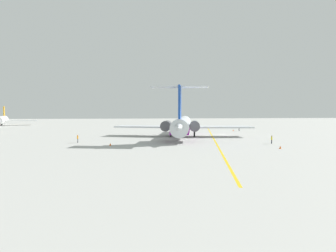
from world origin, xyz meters
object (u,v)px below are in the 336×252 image
(ground_crew_near_nose, at_px, (78,138))
(ground_crew_near_tail, at_px, (272,139))
(main_jetliner, at_px, (183,124))
(ground_crew_portside, at_px, (239,128))
(safety_cone_nose, at_px, (233,130))
(airliner_far_right, at_px, (1,120))
(safety_cone_wingtip, at_px, (280,147))
(safety_cone_tail, at_px, (110,144))

(ground_crew_near_nose, xyz_separation_m, ground_crew_near_tail, (-6.31, -41.08, -0.04))
(main_jetliner, distance_m, ground_crew_portside, 29.48)
(safety_cone_nose, bearing_deg, airliner_far_right, 65.01)
(ground_crew_portside, distance_m, safety_cone_wingtip, 44.17)
(airliner_far_right, relative_size, ground_crew_portside, 17.21)
(airliner_far_right, xyz_separation_m, ground_crew_portside, (-45.60, -97.74, -1.60))
(main_jetliner, height_order, ground_crew_near_nose, main_jetliner)
(airliner_far_right, height_order, safety_cone_tail, airliner_far_right)
(main_jetliner, xyz_separation_m, ground_crew_portside, (18.64, -22.73, -2.23))
(airliner_far_right, xyz_separation_m, safety_cone_wingtip, (-88.91, -89.14, -2.44))
(airliner_far_right, xyz_separation_m, safety_cone_tail, (-80.78, -57.64, -2.44))
(ground_crew_near_nose, height_order, safety_cone_nose, ground_crew_near_nose)
(ground_crew_near_nose, distance_m, ground_crew_near_tail, 41.56)
(ground_crew_near_tail, bearing_deg, safety_cone_nose, 80.20)
(safety_cone_wingtip, bearing_deg, ground_crew_portside, -11.23)
(main_jetliner, relative_size, ground_crew_near_nose, 23.10)
(main_jetliner, distance_m, airliner_far_right, 98.76)
(safety_cone_wingtip, bearing_deg, airliner_far_right, 45.07)
(airliner_far_right, height_order, ground_crew_near_tail, airliner_far_right)
(ground_crew_near_tail, bearing_deg, airliner_far_right, 135.79)
(ground_crew_portside, bearing_deg, ground_crew_near_nose, -46.60)
(ground_crew_near_nose, bearing_deg, safety_cone_wingtip, 158.67)
(airliner_far_right, relative_size, ground_crew_near_tail, 17.19)
(safety_cone_wingtip, relative_size, safety_cone_tail, 1.00)
(main_jetliner, height_order, safety_cone_tail, main_jetliner)
(ground_crew_portside, relative_size, safety_cone_nose, 3.19)
(ground_crew_portside, bearing_deg, safety_cone_tail, -37.23)
(airliner_far_right, xyz_separation_m, ground_crew_near_nose, (-75.21, -50.14, -1.57))
(main_jetliner, relative_size, airliner_far_right, 1.39)
(safety_cone_wingtip, bearing_deg, main_jetliner, 29.79)
(safety_cone_nose, bearing_deg, safety_cone_wingtip, 171.19)
(ground_crew_near_tail, height_order, safety_cone_nose, ground_crew_near_tail)
(safety_cone_tail, bearing_deg, safety_cone_wingtip, -104.48)
(airliner_far_right, relative_size, safety_cone_nose, 54.85)
(ground_crew_near_nose, relative_size, safety_cone_tail, 3.29)
(ground_crew_near_tail, height_order, ground_crew_portside, ground_crew_near_tail)
(main_jetliner, distance_m, safety_cone_nose, 28.79)
(ground_crew_near_nose, xyz_separation_m, safety_cone_wingtip, (-13.71, -39.00, -0.87))
(ground_crew_portside, height_order, safety_cone_tail, ground_crew_portside)
(ground_crew_near_tail, bearing_deg, safety_cone_wingtip, -108.14)
(safety_cone_nose, height_order, safety_cone_tail, same)
(safety_cone_tail, bearing_deg, ground_crew_near_tail, -91.26)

